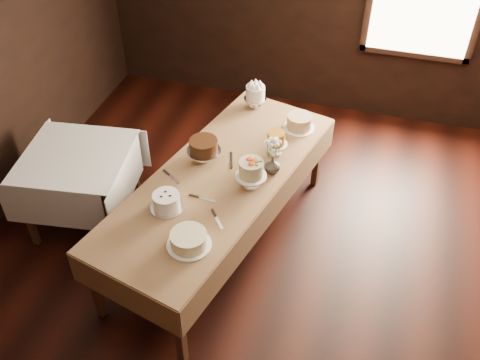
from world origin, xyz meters
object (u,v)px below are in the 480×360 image
Objects in this scene: cake_server_c at (231,157)px; cake_server_d at (266,169)px; cake_meringue at (255,97)px; cake_speckled at (299,123)px; cake_server_e at (174,179)px; flower_vase at (272,165)px; display_table at (219,182)px; cake_caramel at (276,144)px; cake_server_b at (219,223)px; cake_cream at (189,240)px; side_table at (76,164)px; cake_chocolate at (204,151)px; cake_swirl at (166,202)px; cake_flowers at (251,175)px; cake_server_a at (207,199)px.

cake_server_d is at bearing -120.51° from cake_server_c.
cake_meringue is 0.81× the size of cake_speckled.
flower_vase reaches higher than cake_server_e.
display_table is 9.24× the size of cake_speckled.
cake_server_b is at bearing -102.44° from cake_caramel.
cake_server_c is at bearing -89.35° from cake_meringue.
display_table is at bearing 91.94° from cake_cream.
flower_vase is at bearing -66.65° from cake_meringue.
cake_server_b reaches higher than side_table.
flower_vase is (0.04, -0.27, -0.03)m from cake_caramel.
cake_chocolate is 0.84m from cake_server_b.
cake_cream is 0.33m from cake_server_b.
cake_meringue is at bearing 77.41° from cake_chocolate.
display_table is 11.91× the size of cake_server_d.
display_table is at bearing 54.74° from cake_server_e.
cake_swirl is at bearing -100.30° from cake_meringue.
cake_server_d reaches higher than side_table.
cake_server_d is 1.00× the size of cake_server_e.
cake_speckled is at bearing 83.06° from cake_server_e.
display_table is 11.91× the size of cake_server_c.
cake_chocolate is at bearing 169.20° from cake_server_b.
side_table is 4.57× the size of cake_server_d.
cake_cream is 1.11m from flower_vase.
cake_speckled is 0.73m from flower_vase.
cake_speckled reaches higher than display_table.
flower_vase is (0.06, -0.02, 0.07)m from cake_server_d.
side_table is 1.61m from cake_cream.
cake_flowers is (1.69, 0.05, 0.23)m from side_table.
cake_server_c is at bearing 91.48° from cake_server_a.
cake_cream is at bearing -108.82° from cake_flowers.
cake_cream is at bearing -88.06° from display_table.
flower_vase is at bearing -97.47° from cake_speckled.
cake_caramel is at bearing -83.44° from cake_server_c.
flower_vase reaches higher than cake_server_c.
cake_swirl is 1.18× the size of cake_server_b.
cake_flowers is 0.29m from cake_server_d.
cake_server_a is at bearing 33.13° from cake_swirl.
cake_server_c is at bearing 130.25° from cake_flowers.
side_table is 1.46m from cake_server_c.
cake_caramel is 0.91× the size of cake_flowers.
cake_server_e reaches higher than side_table.
cake_meringue reaches higher than cake_server_c.
cake_server_d is at bearing 29.85° from display_table.
cake_server_c is 0.59m from cake_server_e.
cake_meringue is at bearing 89.40° from display_table.
cake_caramel is 0.69× the size of cake_chocolate.
cake_server_c is 1.00× the size of cake_server_d.
side_table is 1.88m from cake_caramel.
side_table is at bearing -178.37° from cake_flowers.
cake_cream is 1.66× the size of cake_server_d.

